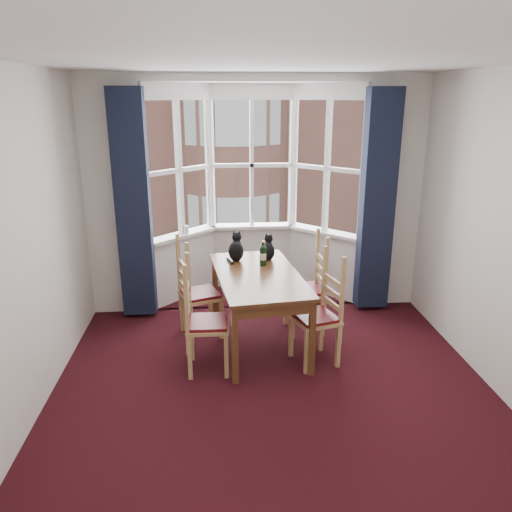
{
  "coord_description": "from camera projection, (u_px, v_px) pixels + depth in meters",
  "views": [
    {
      "loc": [
        -0.46,
        -3.59,
        2.56
      ],
      "look_at": [
        -0.1,
        1.05,
        1.05
      ],
      "focal_mm": 35.0,
      "sensor_mm": 36.0,
      "label": 1
    }
  ],
  "objects": [
    {
      "name": "floor",
      "position": [
        277.0,
        411.0,
        4.23
      ],
      "size": [
        4.5,
        4.5,
        0.0
      ],
      "primitive_type": "plane",
      "color": "black",
      "rests_on": "ground"
    },
    {
      "name": "ceiling",
      "position": [
        283.0,
        57.0,
        3.37
      ],
      "size": [
        4.5,
        4.5,
        0.0
      ],
      "primitive_type": "plane",
      "rotation": [
        3.14,
        0.0,
        0.0
      ],
      "color": "white",
      "rests_on": "floor"
    },
    {
      "name": "wall_left",
      "position": [
        9.0,
        261.0,
        3.65
      ],
      "size": [
        0.0,
        4.5,
        4.5
      ],
      "primitive_type": "plane",
      "rotation": [
        1.57,
        0.0,
        1.57
      ],
      "color": "silver",
      "rests_on": "floor"
    },
    {
      "name": "wall_near",
      "position": [
        363.0,
        458.0,
        1.67
      ],
      "size": [
        4.0,
        0.0,
        4.0
      ],
      "primitive_type": "plane",
      "rotation": [
        -1.57,
        0.0,
        0.0
      ],
      "color": "silver",
      "rests_on": "floor"
    },
    {
      "name": "wall_back_pier_left",
      "position": [
        115.0,
        199.0,
        5.81
      ],
      "size": [
        0.7,
        0.12,
        2.8
      ],
      "primitive_type": "cube",
      "color": "silver",
      "rests_on": "floor"
    },
    {
      "name": "wall_back_pier_right",
      "position": [
        391.0,
        195.0,
        6.06
      ],
      "size": [
        0.7,
        0.12,
        2.8
      ],
      "primitive_type": "cube",
      "color": "silver",
      "rests_on": "floor"
    },
    {
      "name": "bay_window",
      "position": [
        253.0,
        189.0,
        6.41
      ],
      "size": [
        2.76,
        0.94,
        2.8
      ],
      "color": "white",
      "rests_on": "floor"
    },
    {
      "name": "curtain_left",
      "position": [
        133.0,
        206.0,
        5.67
      ],
      "size": [
        0.38,
        0.22,
        2.6
      ],
      "primitive_type": "cube",
      "color": "#171C34",
      "rests_on": "floor"
    },
    {
      "name": "curtain_right",
      "position": [
        377.0,
        202.0,
        5.89
      ],
      "size": [
        0.38,
        0.22,
        2.6
      ],
      "primitive_type": "cube",
      "color": "#171C34",
      "rests_on": "floor"
    },
    {
      "name": "dining_table",
      "position": [
        258.0,
        282.0,
        5.19
      ],
      "size": [
        1.02,
        1.64,
        0.8
      ],
      "color": "brown",
      "rests_on": "floor"
    },
    {
      "name": "chair_left_near",
      "position": [
        198.0,
        325.0,
        4.75
      ],
      "size": [
        0.4,
        0.42,
        0.92
      ],
      "color": "tan",
      "rests_on": "floor"
    },
    {
      "name": "chair_left_far",
      "position": [
        193.0,
        296.0,
        5.41
      ],
      "size": [
        0.52,
        0.53,
        0.92
      ],
      "color": "tan",
      "rests_on": "floor"
    },
    {
      "name": "chair_right_near",
      "position": [
        323.0,
        317.0,
        4.91
      ],
      "size": [
        0.5,
        0.51,
        0.92
      ],
      "color": "tan",
      "rests_on": "floor"
    },
    {
      "name": "chair_right_far",
      "position": [
        313.0,
        291.0,
        5.57
      ],
      "size": [
        0.43,
        0.45,
        0.92
      ],
      "color": "tan",
      "rests_on": "floor"
    },
    {
      "name": "cat_left",
      "position": [
        236.0,
        249.0,
        5.54
      ],
      "size": [
        0.2,
        0.26,
        0.33
      ],
      "color": "black",
      "rests_on": "dining_table"
    },
    {
      "name": "cat_right",
      "position": [
        268.0,
        250.0,
        5.57
      ],
      "size": [
        0.19,
        0.24,
        0.29
      ],
      "color": "black",
      "rests_on": "dining_table"
    },
    {
      "name": "wine_bottle",
      "position": [
        263.0,
        255.0,
        5.37
      ],
      "size": [
        0.07,
        0.07,
        0.28
      ],
      "color": "black",
      "rests_on": "dining_table"
    },
    {
      "name": "candle_tall",
      "position": [
        186.0,
        230.0,
        6.35
      ],
      "size": [
        0.06,
        0.06,
        0.11
      ],
      "primitive_type": "cylinder",
      "color": "white",
      "rests_on": "bay_window"
    },
    {
      "name": "street",
      "position": [
        224.0,
        217.0,
        36.67
      ],
      "size": [
        80.0,
        80.0,
        0.0
      ],
      "primitive_type": "plane",
      "color": "#333335",
      "rests_on": "ground"
    },
    {
      "name": "tenement_building",
      "position": [
        229.0,
        125.0,
        17.03
      ],
      "size": [
        18.4,
        7.8,
        15.2
      ],
      "color": "#945D4C",
      "rests_on": "street"
    }
  ]
}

